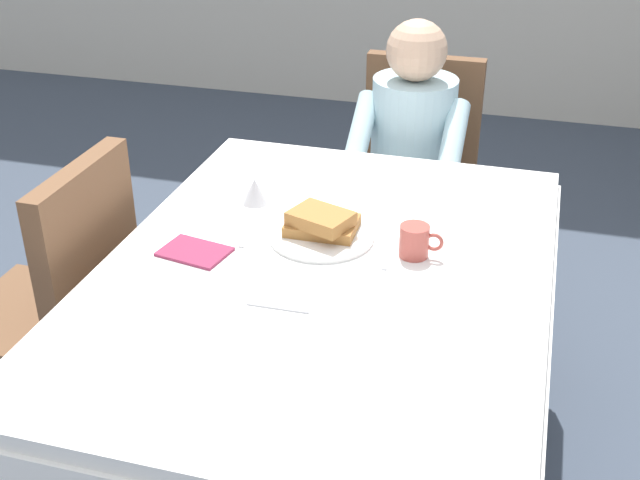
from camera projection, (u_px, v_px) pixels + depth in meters
dining_table_main at (324, 297)px, 2.08m from camera, size 1.12×1.52×0.74m
chair_diner at (416, 166)px, 3.12m from camera, size 0.44×0.45×0.93m
diner_person at (410, 147)px, 2.92m from camera, size 0.40×0.43×1.12m
chair_left_side at (64, 293)px, 2.32m from camera, size 0.45×0.44×0.93m
plate_breakfast at (322, 235)px, 2.17m from camera, size 0.28×0.28×0.02m
breakfast_stack at (322, 222)px, 2.15m from camera, size 0.19×0.17×0.07m
cup_coffee at (415, 241)px, 2.07m from camera, size 0.11×0.08×0.08m
syrup_pitcher at (255, 191)px, 2.34m from camera, size 0.08×0.08×0.07m
fork_left_of_plate at (252, 231)px, 2.20m from camera, size 0.02×0.18×0.00m
knife_right_of_plate at (390, 250)px, 2.11m from camera, size 0.02×0.20×0.00m
spoon_near_edge at (278, 307)px, 1.87m from camera, size 0.15×0.02×0.00m
napkin_folded at (195, 252)px, 2.10m from camera, size 0.19×0.15×0.01m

